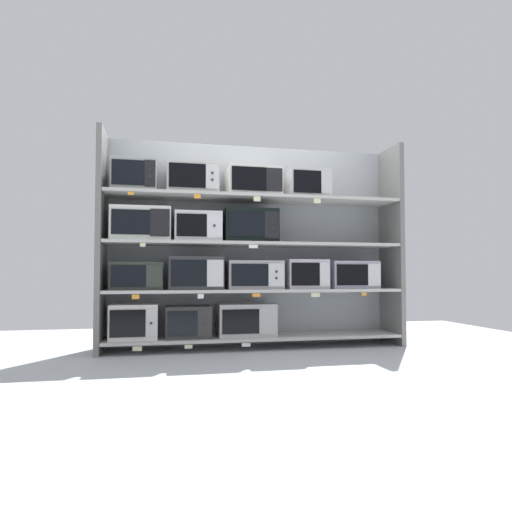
{
  "coord_description": "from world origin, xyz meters",
  "views": [
    {
      "loc": [
        -0.91,
        -4.43,
        0.74
      ],
      "look_at": [
        0.0,
        0.0,
        0.93
      ],
      "focal_mm": 31.24,
      "sensor_mm": 36.0,
      "label": 1
    }
  ],
  "objects_px": {
    "microwave_1": "(188,322)",
    "microwave_13": "(253,183)",
    "microwave_9": "(198,227)",
    "microwave_14": "(307,185)",
    "microwave_0": "(134,321)",
    "microwave_7": "(351,275)",
    "microwave_4": "(195,273)",
    "microwave_6": "(305,274)",
    "microwave_5": "(254,275)",
    "microwave_8": "(141,224)",
    "microwave_11": "(134,176)",
    "microwave_10": "(250,226)",
    "microwave_2": "(246,320)",
    "microwave_3": "(137,276)",
    "microwave_12": "(192,180)"
  },
  "relations": [
    {
      "from": "microwave_10",
      "to": "microwave_1",
      "type": "bearing_deg",
      "value": -179.99
    },
    {
      "from": "microwave_11",
      "to": "microwave_14",
      "type": "bearing_deg",
      "value": -0.0
    },
    {
      "from": "microwave_5",
      "to": "microwave_7",
      "type": "xyz_separation_m",
      "value": [
        1.06,
        0.0,
        0.0
      ]
    },
    {
      "from": "microwave_11",
      "to": "microwave_9",
      "type": "bearing_deg",
      "value": 0.01
    },
    {
      "from": "microwave_8",
      "to": "microwave_13",
      "type": "relative_size",
      "value": 1.04
    },
    {
      "from": "microwave_6",
      "to": "microwave_10",
      "type": "height_order",
      "value": "microwave_10"
    },
    {
      "from": "microwave_0",
      "to": "microwave_13",
      "type": "bearing_deg",
      "value": -0.01
    },
    {
      "from": "microwave_2",
      "to": "microwave_7",
      "type": "bearing_deg",
      "value": -0.0
    },
    {
      "from": "microwave_2",
      "to": "microwave_12",
      "type": "distance_m",
      "value": 1.5
    },
    {
      "from": "microwave_10",
      "to": "microwave_11",
      "type": "height_order",
      "value": "microwave_11"
    },
    {
      "from": "microwave_3",
      "to": "microwave_5",
      "type": "bearing_deg",
      "value": -0.0
    },
    {
      "from": "microwave_0",
      "to": "microwave_8",
      "type": "distance_m",
      "value": 0.94
    },
    {
      "from": "microwave_4",
      "to": "microwave_12",
      "type": "distance_m",
      "value": 0.93
    },
    {
      "from": "microwave_6",
      "to": "microwave_9",
      "type": "xyz_separation_m",
      "value": [
        -1.11,
        0.0,
        0.47
      ]
    },
    {
      "from": "microwave_11",
      "to": "microwave_13",
      "type": "xyz_separation_m",
      "value": [
        1.17,
        -0.0,
        -0.01
      ]
    },
    {
      "from": "microwave_4",
      "to": "microwave_11",
      "type": "relative_size",
      "value": 1.24
    },
    {
      "from": "microwave_5",
      "to": "microwave_12",
      "type": "height_order",
      "value": "microwave_12"
    },
    {
      "from": "microwave_1",
      "to": "microwave_9",
      "type": "height_order",
      "value": "microwave_9"
    },
    {
      "from": "microwave_8",
      "to": "microwave_12",
      "type": "relative_size",
      "value": 1.12
    },
    {
      "from": "microwave_4",
      "to": "microwave_13",
      "type": "xyz_separation_m",
      "value": [
        0.58,
        -0.0,
        0.92
      ]
    },
    {
      "from": "microwave_3",
      "to": "microwave_10",
      "type": "height_order",
      "value": "microwave_10"
    },
    {
      "from": "microwave_2",
      "to": "microwave_3",
      "type": "distance_m",
      "value": 1.16
    },
    {
      "from": "microwave_1",
      "to": "microwave_9",
      "type": "bearing_deg",
      "value": 0.07
    },
    {
      "from": "microwave_0",
      "to": "microwave_4",
      "type": "xyz_separation_m",
      "value": [
        0.58,
        -0.0,
        0.46
      ]
    },
    {
      "from": "microwave_12",
      "to": "microwave_9",
      "type": "bearing_deg",
      "value": 0.19
    },
    {
      "from": "microwave_1",
      "to": "microwave_13",
      "type": "height_order",
      "value": "microwave_13"
    },
    {
      "from": "microwave_7",
      "to": "microwave_6",
      "type": "bearing_deg",
      "value": -179.99
    },
    {
      "from": "microwave_1",
      "to": "microwave_7",
      "type": "relative_size",
      "value": 0.87
    },
    {
      "from": "microwave_5",
      "to": "microwave_6",
      "type": "bearing_deg",
      "value": 0.0
    },
    {
      "from": "microwave_3",
      "to": "microwave_1",
      "type": "bearing_deg",
      "value": -0.0
    },
    {
      "from": "microwave_0",
      "to": "microwave_7",
      "type": "height_order",
      "value": "microwave_7"
    },
    {
      "from": "microwave_0",
      "to": "microwave_7",
      "type": "distance_m",
      "value": 2.27
    },
    {
      "from": "microwave_11",
      "to": "microwave_12",
      "type": "relative_size",
      "value": 0.84
    },
    {
      "from": "microwave_1",
      "to": "microwave_4",
      "type": "xyz_separation_m",
      "value": [
        0.07,
        -0.0,
        0.48
      ]
    },
    {
      "from": "microwave_9",
      "to": "microwave_11",
      "type": "xyz_separation_m",
      "value": [
        -0.61,
        -0.0,
        0.48
      ]
    },
    {
      "from": "microwave_4",
      "to": "microwave_6",
      "type": "xyz_separation_m",
      "value": [
        1.13,
        0.0,
        -0.01
      ]
    },
    {
      "from": "microwave_9",
      "to": "microwave_14",
      "type": "bearing_deg",
      "value": -0.01
    },
    {
      "from": "microwave_2",
      "to": "microwave_10",
      "type": "xyz_separation_m",
      "value": [
        0.04,
        -0.0,
        0.95
      ]
    },
    {
      "from": "microwave_4",
      "to": "microwave_13",
      "type": "bearing_deg",
      "value": -0.01
    },
    {
      "from": "microwave_4",
      "to": "microwave_8",
      "type": "xyz_separation_m",
      "value": [
        -0.52,
        0.0,
        0.47
      ]
    },
    {
      "from": "microwave_2",
      "to": "microwave_11",
      "type": "bearing_deg",
      "value": -179.99
    },
    {
      "from": "microwave_3",
      "to": "microwave_14",
      "type": "relative_size",
      "value": 1.15
    },
    {
      "from": "microwave_6",
      "to": "microwave_1",
      "type": "bearing_deg",
      "value": -180.0
    },
    {
      "from": "microwave_8",
      "to": "microwave_10",
      "type": "distance_m",
      "value": 1.07
    },
    {
      "from": "microwave_12",
      "to": "microwave_14",
      "type": "relative_size",
      "value": 1.17
    },
    {
      "from": "microwave_11",
      "to": "microwave_4",
      "type": "bearing_deg",
      "value": -0.0
    },
    {
      "from": "microwave_7",
      "to": "microwave_3",
      "type": "bearing_deg",
      "value": -180.0
    },
    {
      "from": "microwave_5",
      "to": "microwave_10",
      "type": "bearing_deg",
      "value": 179.82
    },
    {
      "from": "microwave_13",
      "to": "microwave_3",
      "type": "bearing_deg",
      "value": 179.99
    },
    {
      "from": "microwave_0",
      "to": "microwave_1",
      "type": "xyz_separation_m",
      "value": [
        0.51,
        -0.0,
        -0.01
      ]
    }
  ]
}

